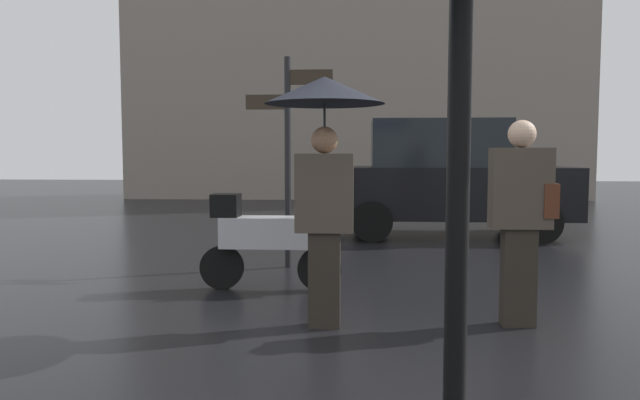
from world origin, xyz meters
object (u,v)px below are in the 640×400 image
parked_car_left (445,178)px  street_signpost (288,140)px  parked_scooter (266,237)px  pedestrian_with_bag (522,210)px  pedestrian_with_umbrella (324,133)px

parked_car_left → street_signpost: 3.95m
parked_scooter → pedestrian_with_bag: bearing=-23.6°
parked_car_left → street_signpost: street_signpost is taller
parked_scooter → parked_car_left: (2.46, 4.35, 0.45)m
parked_scooter → parked_car_left: parked_car_left is taller
pedestrian_with_umbrella → pedestrian_with_bag: 1.74m
pedestrian_with_umbrella → pedestrian_with_bag: size_ratio=1.20×
pedestrian_with_umbrella → street_signpost: (-0.60, 2.55, 0.01)m
pedestrian_with_umbrella → pedestrian_with_bag: pedestrian_with_umbrella is taller
pedestrian_with_umbrella → street_signpost: 2.62m
pedestrian_with_umbrella → parked_scooter: size_ratio=1.37×
parked_scooter → parked_car_left: size_ratio=0.36×
pedestrian_with_bag → street_signpost: street_signpost is taller
pedestrian_with_umbrella → parked_car_left: (1.77, 5.66, -0.58)m
pedestrian_with_bag → street_signpost: size_ratio=0.65×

